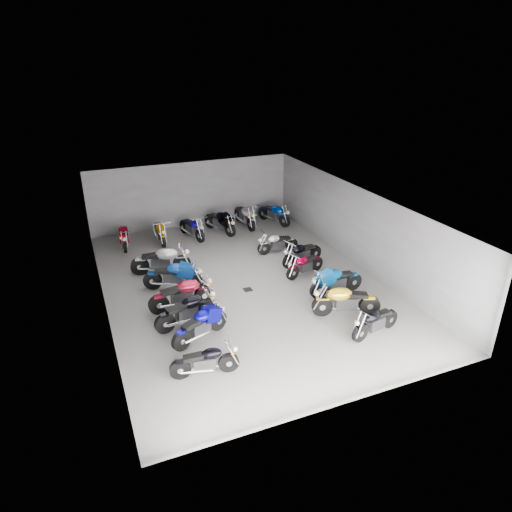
# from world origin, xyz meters

# --- Properties ---
(ground) EXTENTS (14.00, 14.00, 0.00)m
(ground) POSITION_xyz_m (0.00, 0.00, 0.00)
(ground) COLOR gray
(ground) RESTS_ON ground
(wall_back) EXTENTS (10.00, 0.10, 3.20)m
(wall_back) POSITION_xyz_m (0.00, 7.00, 1.60)
(wall_back) COLOR gray
(wall_back) RESTS_ON ground
(wall_left) EXTENTS (0.10, 14.00, 3.20)m
(wall_left) POSITION_xyz_m (-5.00, 0.00, 1.60)
(wall_left) COLOR gray
(wall_left) RESTS_ON ground
(wall_right) EXTENTS (0.10, 14.00, 3.20)m
(wall_right) POSITION_xyz_m (5.00, 0.00, 1.60)
(wall_right) COLOR gray
(wall_right) RESTS_ON ground
(ceiling) EXTENTS (10.00, 14.00, 0.04)m
(ceiling) POSITION_xyz_m (0.00, 0.00, 3.22)
(ceiling) COLOR black
(ceiling) RESTS_ON wall_back
(drain_grate) EXTENTS (0.32, 0.32, 0.01)m
(drain_grate) POSITION_xyz_m (0.00, -0.50, 0.01)
(drain_grate) COLOR black
(drain_grate) RESTS_ON ground
(motorcycle_left_a) EXTENTS (1.90, 0.49, 0.84)m
(motorcycle_left_a) POSITION_xyz_m (-2.84, -4.58, 0.46)
(motorcycle_left_a) COLOR black
(motorcycle_left_a) RESTS_ON ground
(motorcycle_left_b) EXTENTS (1.97, 1.00, 0.93)m
(motorcycle_left_b) POSITION_xyz_m (-2.48, -2.89, 0.51)
(motorcycle_left_b) COLOR black
(motorcycle_left_b) RESTS_ON ground
(motorcycle_left_c) EXTENTS (2.18, 0.66, 0.97)m
(motorcycle_left_c) POSITION_xyz_m (-2.64, -1.95, 0.53)
(motorcycle_left_c) COLOR black
(motorcycle_left_c) RESTS_ON ground
(motorcycle_left_d) EXTENTS (2.30, 0.46, 1.01)m
(motorcycle_left_d) POSITION_xyz_m (-2.54, -0.90, 0.55)
(motorcycle_left_d) COLOR black
(motorcycle_left_d) RESTS_ON ground
(motorcycle_left_e) EXTENTS (2.13, 1.02, 0.99)m
(motorcycle_left_e) POSITION_xyz_m (-2.48, 0.58, 0.54)
(motorcycle_left_e) COLOR black
(motorcycle_left_e) RESTS_ON ground
(motorcycle_left_f) EXTENTS (2.33, 0.75, 1.04)m
(motorcycle_left_f) POSITION_xyz_m (-2.64, 2.07, 0.57)
(motorcycle_left_f) COLOR black
(motorcycle_left_f) RESTS_ON ground
(motorcycle_right_a) EXTENTS (1.94, 0.59, 0.86)m
(motorcycle_right_a) POSITION_xyz_m (2.57, -4.71, 0.47)
(motorcycle_right_a) COLOR black
(motorcycle_right_a) RESTS_ON ground
(motorcycle_right_b) EXTENTS (2.21, 0.93, 1.01)m
(motorcycle_right_b) POSITION_xyz_m (2.34, -3.39, 0.55)
(motorcycle_right_b) COLOR black
(motorcycle_right_b) RESTS_ON ground
(motorcycle_right_c) EXTENTS (2.18, 0.45, 0.96)m
(motorcycle_right_c) POSITION_xyz_m (2.81, -2.02, 0.52)
(motorcycle_right_c) COLOR black
(motorcycle_right_c) RESTS_ON ground
(motorcycle_right_d) EXTENTS (1.85, 0.66, 0.83)m
(motorcycle_right_d) POSITION_xyz_m (2.50, -0.23, 0.45)
(motorcycle_right_d) COLOR black
(motorcycle_right_d) RESTS_ON ground
(motorcycle_right_e) EXTENTS (2.01, 0.65, 0.90)m
(motorcycle_right_e) POSITION_xyz_m (2.88, 0.72, 0.49)
(motorcycle_right_e) COLOR black
(motorcycle_right_e) RESTS_ON ground
(motorcycle_right_f) EXTENTS (1.89, 0.37, 0.83)m
(motorcycle_right_f) POSITION_xyz_m (2.45, 2.19, 0.45)
(motorcycle_right_f) COLOR black
(motorcycle_right_f) RESTS_ON ground
(motorcycle_back_a) EXTENTS (0.48, 2.12, 0.93)m
(motorcycle_back_a) POSITION_xyz_m (-3.62, 5.43, 0.51)
(motorcycle_back_a) COLOR black
(motorcycle_back_a) RESTS_ON ground
(motorcycle_back_b) EXTENTS (0.41, 2.11, 0.93)m
(motorcycle_back_b) POSITION_xyz_m (-2.03, 5.35, 0.51)
(motorcycle_back_b) COLOR black
(motorcycle_back_b) RESTS_ON ground
(motorcycle_back_c) EXTENTS (0.70, 2.08, 0.93)m
(motorcycle_back_c) POSITION_xyz_m (-0.53, 5.28, 0.51)
(motorcycle_back_c) COLOR black
(motorcycle_back_c) RESTS_ON ground
(motorcycle_back_d) EXTENTS (0.91, 2.19, 1.00)m
(motorcycle_back_d) POSITION_xyz_m (0.91, 5.44, 0.55)
(motorcycle_back_d) COLOR black
(motorcycle_back_d) RESTS_ON ground
(motorcycle_back_e) EXTENTS (0.47, 2.32, 1.02)m
(motorcycle_back_e) POSITION_xyz_m (2.33, 5.80, 0.56)
(motorcycle_back_e) COLOR black
(motorcycle_back_e) RESTS_ON ground
(motorcycle_back_f) EXTENTS (0.88, 2.12, 0.97)m
(motorcycle_back_f) POSITION_xyz_m (3.87, 5.60, 0.53)
(motorcycle_back_f) COLOR black
(motorcycle_back_f) RESTS_ON ground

